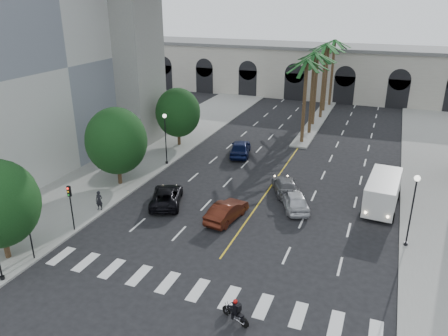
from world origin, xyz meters
The scene contains 26 objects.
ground centered at (0.00, 0.00, 0.00)m, with size 140.00×140.00×0.00m, color black.
sidewalk_left centered at (-15.00, 15.00, 0.07)m, with size 8.00×100.00×0.15m, color gray.
median centered at (0.00, 38.00, 0.10)m, with size 2.00×24.00×0.20m, color gray.
building_left centered at (-27.00, 12.00, 10.31)m, with size 16.50×32.50×20.60m.
pier_building centered at (0.00, 55.00, 4.27)m, with size 71.00×10.50×8.50m.
palm_a centered at (0.00, 28.00, 9.10)m, with size 3.20×3.20×10.30m.
palm_b centered at (0.10, 32.00, 9.37)m, with size 3.20×3.20×10.60m.
palm_c centered at (-0.20, 36.00, 8.91)m, with size 3.20×3.20×10.10m.
palm_d centered at (0.15, 40.00, 9.65)m, with size 3.20×3.20×10.90m.
palm_e centered at (-0.10, 44.00, 9.19)m, with size 3.20×3.20×10.40m.
palm_f centered at (0.20, 48.00, 9.46)m, with size 3.20×3.20×10.70m.
street_tree_mid centered at (-13.00, 10.00, 4.21)m, with size 5.44×5.44×7.21m.
street_tree_far centered at (-13.00, 22.00, 3.90)m, with size 5.04×5.04×6.68m.
lamp_post_left_far centered at (-11.40, 16.00, 3.22)m, with size 0.40×0.40×5.35m.
lamp_post_right centered at (11.40, 8.00, 3.22)m, with size 0.40×0.40×5.35m.
traffic_signal_near centered at (-11.30, -2.50, 2.51)m, with size 0.25×0.18×3.65m.
traffic_signal_far centered at (-11.30, 1.50, 2.51)m, with size 0.25×0.18×3.65m.
motorcycle_rider centered at (2.99, -3.19, 0.62)m, with size 1.77×0.88×1.37m.
car_a centered at (2.96, 10.99, 0.76)m, with size 1.80×4.47×1.52m, color silver.
car_b centered at (-1.50, 7.21, 0.74)m, with size 1.57×4.50×1.48m, color #43170D.
car_c centered at (-7.15, 8.04, 0.71)m, with size 2.35×5.09×1.42m, color black.
car_d centered at (1.50, 13.77, 0.68)m, with size 1.90×4.67×1.36m, color slate.
car_e centered at (-5.34, 21.42, 0.86)m, with size 2.03×5.04×1.72m, color #0D153D.
cargo_van centered at (9.50, 13.61, 1.46)m, with size 2.86×6.32×2.63m.
pedestrian_a centered at (-11.50, 4.89, 0.95)m, with size 0.58×0.38×1.60m, color black.
pedestrian_b centered at (-16.62, 3.53, 1.01)m, with size 0.84×0.65×1.72m, color black.
Camera 1 is at (9.11, -20.75, 16.16)m, focal length 35.00 mm.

